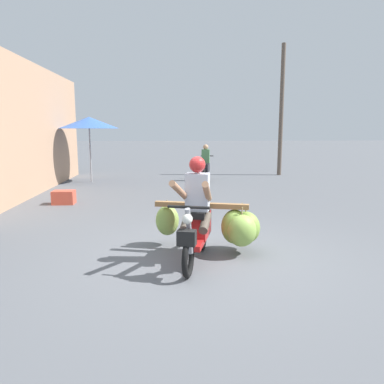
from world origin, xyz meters
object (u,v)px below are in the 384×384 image
(motorbike_distant_ahead_left, at_px, (206,166))
(produce_crate, at_px, (64,197))
(motorbike_main_loaded, at_px, (217,223))
(utility_pole, at_px, (281,111))
(market_umbrella_near_shop, at_px, (89,123))

(motorbike_distant_ahead_left, distance_m, produce_crate, 6.09)
(motorbike_main_loaded, relative_size, motorbike_distant_ahead_left, 1.19)
(produce_crate, bearing_deg, motorbike_main_loaded, -50.83)
(motorbike_main_loaded, height_order, motorbike_distant_ahead_left, motorbike_main_loaded)
(produce_crate, relative_size, utility_pole, 0.10)
(motorbike_main_loaded, height_order, produce_crate, motorbike_main_loaded)
(motorbike_main_loaded, height_order, market_umbrella_near_shop, market_umbrella_near_shop)
(utility_pole, bearing_deg, produce_crate, -141.59)
(motorbike_distant_ahead_left, xyz_separation_m, market_umbrella_near_shop, (-4.33, -0.17, 1.64))
(motorbike_main_loaded, bearing_deg, produce_crate, 129.17)
(motorbike_distant_ahead_left, height_order, produce_crate, motorbike_distant_ahead_left)
(produce_crate, bearing_deg, motorbike_distant_ahead_left, 46.01)
(motorbike_main_loaded, xyz_separation_m, utility_pole, (4.07, 10.38, 2.23))
(motorbike_main_loaded, height_order, utility_pole, utility_pole)
(produce_crate, distance_m, utility_pole, 10.05)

